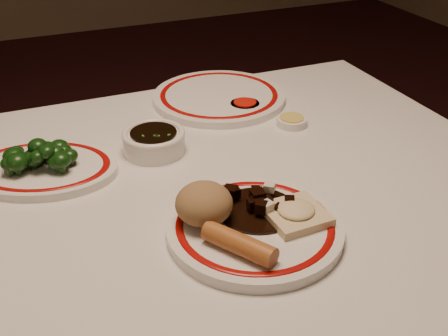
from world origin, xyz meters
TOP-DOWN VIEW (x-y plane):
  - dining_table at (0.00, 0.00)m, footprint 1.20×0.90m
  - main_plate at (0.05, -0.15)m, footprint 0.34×0.34m
  - rice_mound at (-0.02, -0.11)m, footprint 0.09×0.09m
  - spring_roll at (0.00, -0.20)m, footprint 0.08×0.11m
  - fried_wonton at (0.11, -0.16)m, footprint 0.09×0.09m
  - stirfry_heap at (0.07, -0.12)m, footprint 0.12×0.12m
  - broccoli_plate at (-0.22, 0.16)m, footprint 0.33×0.31m
  - broccoli_pile at (-0.22, 0.15)m, footprint 0.13×0.11m
  - soy_bowl at (-0.01, 0.15)m, footprint 0.12×0.12m
  - sweet_sour_dish at (0.22, 0.26)m, footprint 0.06×0.06m
  - mustard_dish at (0.28, 0.15)m, footprint 0.06×0.06m
  - far_plate at (0.19, 0.33)m, footprint 0.36×0.36m

SIDE VIEW (x-z plane):
  - dining_table at x=0.00m, z-range 0.28..1.03m
  - sweet_sour_dish at x=0.22m, z-range 0.75..0.77m
  - mustard_dish at x=0.28m, z-range 0.75..0.77m
  - broccoli_plate at x=-0.22m, z-range 0.75..0.77m
  - far_plate at x=0.19m, z-range 0.75..0.77m
  - main_plate at x=0.05m, z-range 0.75..0.77m
  - soy_bowl at x=-0.01m, z-range 0.75..0.79m
  - stirfry_heap at x=0.07m, z-range 0.76..0.79m
  - fried_wonton at x=0.11m, z-range 0.77..0.79m
  - spring_roll at x=0.00m, z-range 0.77..0.80m
  - broccoli_pile at x=-0.22m, z-range 0.76..0.81m
  - rice_mound at x=-0.02m, z-range 0.77..0.83m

